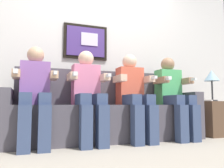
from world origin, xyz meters
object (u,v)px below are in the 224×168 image
object	(u,v)px
person_leftmost	(35,90)
table_lamp	(212,77)
spare_remote_on_table	(209,101)
person_left_center	(88,91)
side_table_right	(213,118)
couch	(107,116)
person_right_center	(134,92)
person_rightmost	(173,93)

from	to	relation	value
person_leftmost	table_lamp	distance (m)	2.49
table_lamp	spare_remote_on_table	bearing A→B (deg)	-168.21
person_left_center	side_table_right	xyz separation A→B (m)	(1.89, 0.06, -0.36)
couch	spare_remote_on_table	distance (m)	1.52
table_lamp	spare_remote_on_table	world-z (taller)	table_lamp
table_lamp	couch	bearing A→B (deg)	175.77
person_leftmost	spare_remote_on_table	distance (m)	2.38
couch	table_lamp	bearing A→B (deg)	-4.23
person_leftmost	spare_remote_on_table	bearing A→B (deg)	0.78
table_lamp	person_leftmost	bearing A→B (deg)	-178.81
side_table_right	table_lamp	distance (m)	0.61
couch	side_table_right	distance (m)	1.60
couch	person_right_center	size ratio (longest dim) A/B	2.25
table_lamp	person_rightmost	bearing A→B (deg)	-175.86
person_right_center	side_table_right	bearing A→B (deg)	2.68
person_left_center	person_right_center	distance (m)	0.59
couch	spare_remote_on_table	size ratio (longest dim) A/B	19.21
person_leftmost	person_right_center	bearing A→B (deg)	0.02
person_right_center	side_table_right	size ratio (longest dim) A/B	2.22
person_right_center	table_lamp	distance (m)	1.32
person_right_center	side_table_right	distance (m)	1.35
couch	side_table_right	world-z (taller)	couch
couch	person_rightmost	world-z (taller)	person_rightmost
person_left_center	person_leftmost	bearing A→B (deg)	180.00
person_right_center	person_rightmost	bearing A→B (deg)	-0.05
person_leftmost	spare_remote_on_table	world-z (taller)	person_leftmost
person_rightmost	spare_remote_on_table	distance (m)	0.63
couch	person_left_center	size ratio (longest dim) A/B	2.25
person_right_center	couch	bearing A→B (deg)	150.20
person_left_center	side_table_right	bearing A→B (deg)	1.86
side_table_right	spare_remote_on_table	size ratio (longest dim) A/B	3.85
person_left_center	table_lamp	bearing A→B (deg)	1.56
couch	side_table_right	size ratio (longest dim) A/B	4.99
person_rightmost	spare_remote_on_table	size ratio (longest dim) A/B	8.54
spare_remote_on_table	person_rightmost	bearing A→B (deg)	-177.02
person_leftmost	person_right_center	distance (m)	1.18
side_table_right	person_left_center	bearing A→B (deg)	-178.14
person_left_center	spare_remote_on_table	world-z (taller)	person_left_center
person_leftmost	person_left_center	xyz separation A→B (m)	(0.59, 0.00, 0.00)
person_right_center	spare_remote_on_table	size ratio (longest dim) A/B	8.54
person_left_center	person_right_center	world-z (taller)	same
couch	table_lamp	xyz separation A→B (m)	(1.59, -0.12, 0.55)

